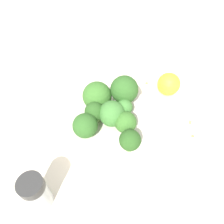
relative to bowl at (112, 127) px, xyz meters
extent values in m
plane|color=beige|center=(0.00, 0.00, -0.02)|extent=(3.00, 3.00, 0.00)
cylinder|color=silver|center=(0.00, 0.00, 0.00)|extent=(0.20, 0.20, 0.03)
cylinder|color=#7A9E5B|center=(0.02, 0.03, 0.03)|extent=(0.03, 0.03, 0.02)
sphere|color=#28511E|center=(0.02, 0.03, 0.05)|extent=(0.04, 0.04, 0.04)
cylinder|color=#84AD66|center=(0.00, 0.00, 0.03)|extent=(0.02, 0.02, 0.02)
sphere|color=#3D7533|center=(0.00, 0.00, 0.05)|extent=(0.05, 0.05, 0.05)
cylinder|color=#8EB770|center=(0.05, 0.00, 0.03)|extent=(0.03, 0.03, 0.02)
sphere|color=#386B28|center=(0.05, 0.00, 0.05)|extent=(0.06, 0.06, 0.06)
cylinder|color=#84AD66|center=(-0.07, 0.01, 0.03)|extent=(0.02, 0.02, 0.03)
sphere|color=#28511E|center=(-0.07, 0.01, 0.05)|extent=(0.04, 0.04, 0.04)
cylinder|color=#7A9E5B|center=(-0.03, -0.01, 0.03)|extent=(0.02, 0.02, 0.02)
sphere|color=#386B28|center=(-0.03, -0.01, 0.05)|extent=(0.04, 0.04, 0.04)
cylinder|color=#84AD66|center=(0.00, -0.03, 0.03)|extent=(0.02, 0.02, 0.02)
sphere|color=#3D7533|center=(0.00, -0.03, 0.05)|extent=(0.03, 0.03, 0.03)
cylinder|color=#84AD66|center=(0.01, 0.06, 0.03)|extent=(0.02, 0.02, 0.02)
sphere|color=#2D5B23|center=(0.01, 0.06, 0.04)|extent=(0.05, 0.05, 0.05)
cylinder|color=#8EB770|center=(0.03, -0.05, 0.03)|extent=(0.02, 0.02, 0.03)
sphere|color=#2D5B23|center=(0.03, -0.05, 0.06)|extent=(0.06, 0.06, 0.06)
cylinder|color=#B2B7BC|center=(-0.05, 0.18, 0.01)|extent=(0.04, 0.04, 0.06)
cylinder|color=#2D2D2D|center=(-0.05, 0.18, 0.06)|extent=(0.04, 0.04, 0.02)
sphere|color=yellow|center=(0.02, -0.18, 0.01)|extent=(0.05, 0.05, 0.05)
cube|color=#AD7F4C|center=(0.07, -0.16, -0.01)|extent=(0.01, 0.01, 0.01)
cube|color=#AD7F4C|center=(-0.11, -0.14, -0.01)|extent=(0.01, 0.01, 0.01)
cube|color=tan|center=(-0.08, -0.16, -0.01)|extent=(0.01, 0.01, 0.01)
camera|label=1|loc=(-0.21, 0.14, 0.38)|focal=35.00mm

